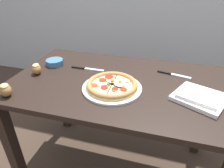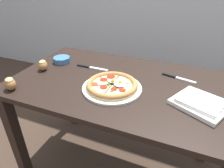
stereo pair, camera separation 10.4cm
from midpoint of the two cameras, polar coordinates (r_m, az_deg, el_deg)
ground_plane at (r=1.62m, az=3.76°, el=-22.54°), size 12.00×12.00×0.00m
dining_table at (r=1.19m, az=4.75°, el=-4.16°), size 1.23×0.74×0.73m
pizza at (r=1.05m, az=2.86°, el=-0.57°), size 0.31×0.31×0.05m
ramekin_bowl at (r=1.39m, az=-12.09°, el=6.80°), size 0.12×0.12×0.04m
napkin_folded at (r=1.03m, az=26.63°, el=-4.97°), size 0.29×0.27×0.04m
bread_piece_near at (r=1.14m, az=-24.85°, el=0.06°), size 0.09×0.09×0.07m
bread_piece_mid at (r=1.30m, az=-17.02°, el=5.15°), size 0.08×0.09×0.06m
knife_main at (r=1.28m, az=-3.48°, el=4.65°), size 0.22×0.02×0.01m
knife_spare at (r=1.23m, az=20.70°, el=1.57°), size 0.20×0.06×0.01m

